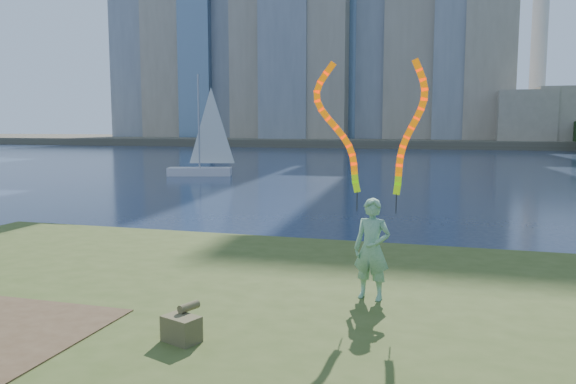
% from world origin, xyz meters
% --- Properties ---
extents(ground, '(320.00, 320.00, 0.00)m').
position_xyz_m(ground, '(0.00, 0.00, 0.00)').
color(ground, '#1B2944').
rests_on(ground, ground).
extents(grassy_knoll, '(20.00, 18.00, 0.80)m').
position_xyz_m(grassy_knoll, '(0.00, -2.30, 0.34)').
color(grassy_knoll, '#3B4C1B').
rests_on(grassy_knoll, ground).
extents(far_shore, '(320.00, 40.00, 1.20)m').
position_xyz_m(far_shore, '(0.00, 95.00, 0.60)').
color(far_shore, '#494435').
rests_on(far_shore, ground).
extents(woman_with_ribbons, '(1.99, 0.54, 3.96)m').
position_xyz_m(woman_with_ribbons, '(2.63, -0.12, 2.22)').
color(woman_with_ribbons, '#166732').
rests_on(woman_with_ribbons, grassy_knoll).
extents(canvas_bag, '(0.53, 0.59, 0.43)m').
position_xyz_m(canvas_bag, '(0.60, -2.53, 0.98)').
color(canvas_bag, '#494925').
rests_on(canvas_bag, grassy_knoll).
extents(sailboat, '(4.60, 2.59, 6.96)m').
position_xyz_m(sailboat, '(-12.76, 26.90, 1.20)').
color(sailboat, silver).
rests_on(sailboat, ground).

